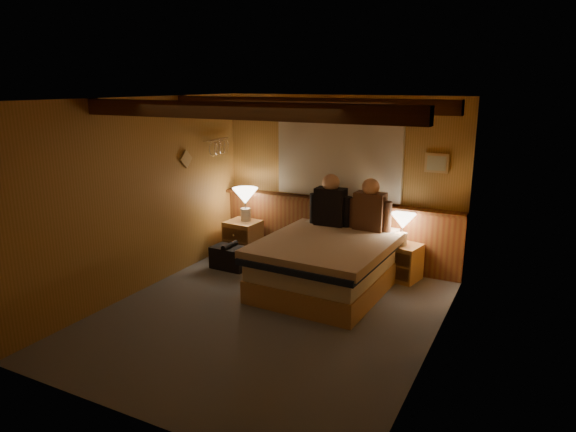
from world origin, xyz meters
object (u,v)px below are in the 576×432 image
Objects in this scene: duffel_bag at (230,257)px; lamp_right at (403,223)px; nightstand_right at (402,262)px; lamp_left at (245,198)px; person_right at (370,209)px; bed at (328,263)px; nightstand_left at (243,238)px; person_left at (331,204)px.

lamp_right is at bearing 18.38° from duffel_bag.
lamp_left reaches higher than nightstand_right.
lamp_left is at bearing -166.86° from nightstand_right.
person_right is 1.35× the size of duffel_bag.
nightstand_right is 1.02× the size of lamp_left.
bed is 1.08m from nightstand_right.
person_right is (0.31, 0.67, 0.60)m from bed.
person_right is at bearing 20.10° from duffel_bag.
bed is 1.53m from duffel_bag.
person_right reaches higher than duffel_bag.
nightstand_right is at bearing 12.25° from person_right.
nightstand_left is (-1.67, 0.66, -0.08)m from bed.
person_right is 2.08m from duffel_bag.
bed is 1.14m from lamp_right.
lamp_left reaches higher than bed.
person_left reaches higher than duffel_bag.
nightstand_left is 0.62m from duffel_bag.
lamp_right reaches higher than nightstand_left.
person_left is at bearing -161.85° from nightstand_right.
lamp_right is (2.42, 0.08, 0.52)m from nightstand_left.
person_left is (1.41, -0.06, 0.07)m from lamp_left.
nightstand_right is 0.84m from person_right.
lamp_left is at bearing -179.34° from lamp_right.
lamp_right reaches higher than bed.
person_left reaches higher than nightstand_right.
lamp_right is at bearing 46.80° from bed.
bed is 2.71× the size of person_left.
nightstand_right is 2.38m from duffel_bag.
person_left is at bearing 112.71° from bed.
duffel_bag is (-2.28, -0.69, -0.08)m from nightstand_right.
lamp_right is 0.59× the size of person_right.
nightstand_left reaches higher than duffel_bag.
lamp_left is 2.40m from lamp_right.
nightstand_right reaches higher than duffel_bag.
person_left is 1.38× the size of duffel_bag.
nightstand_right is at bearing 18.77° from duffel_bag.
person_left is 1.61m from duffel_bag.
nightstand_left is 2.43m from nightstand_right.
person_right is at bearing -0.30° from person_left.
bed is 1.80m from nightstand_left.
nightstand_right is at bearing 5.57° from nightstand_left.
lamp_left is (-2.41, -0.05, 0.64)m from nightstand_right.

